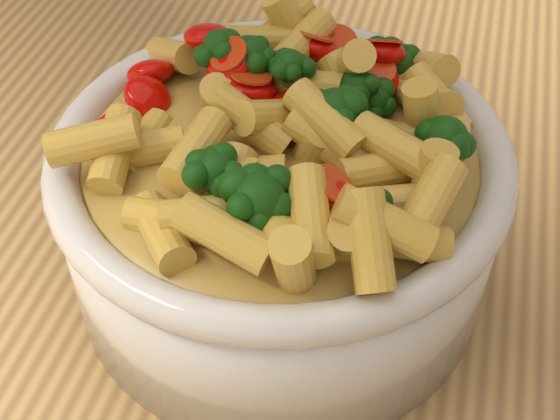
# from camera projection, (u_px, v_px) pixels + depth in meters

# --- Properties ---
(table) EXTENTS (1.20, 0.80, 0.90)m
(table) POSITION_uv_depth(u_px,v_px,m) (155.00, 319.00, 0.60)
(table) COLOR tan
(table) RESTS_ON ground
(serving_bowl) EXTENTS (0.26, 0.26, 0.11)m
(serving_bowl) POSITION_uv_depth(u_px,v_px,m) (280.00, 208.00, 0.46)
(serving_bowl) COLOR silver
(serving_bowl) RESTS_ON table
(pasta_salad) EXTENTS (0.21, 0.21, 0.05)m
(pasta_salad) POSITION_uv_depth(u_px,v_px,m) (280.00, 116.00, 0.41)
(pasta_salad) COLOR gold
(pasta_salad) RESTS_ON serving_bowl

